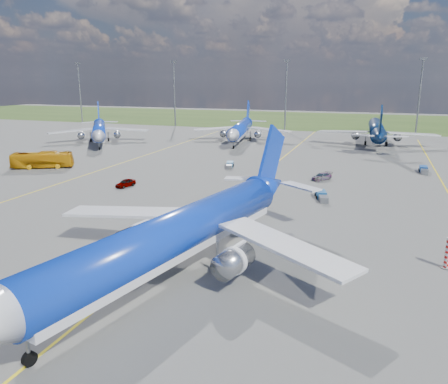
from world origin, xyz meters
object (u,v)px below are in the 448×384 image
(apron_bus, at_px, (42,160))
(service_car_b, at_px, (245,195))
(service_car_c, at_px, (322,176))
(baggage_tug_w, at_px, (322,196))
(baggage_tug_c, at_px, (230,165))
(service_car_a, at_px, (126,183))
(warning_post, at_px, (448,253))
(bg_jet_nnw, at_px, (241,142))
(baggage_tug_e, at_px, (424,170))
(bg_jet_nw, at_px, (100,143))
(main_airliner, at_px, (176,277))
(bg_jet_n, at_px, (375,144))

(apron_bus, height_order, service_car_b, apron_bus)
(service_car_c, bearing_deg, apron_bus, -139.36)
(baggage_tug_w, relative_size, baggage_tug_c, 1.06)
(baggage_tug_w, distance_m, baggage_tug_c, 26.48)
(service_car_b, bearing_deg, service_car_a, 84.18)
(warning_post, xyz_separation_m, bg_jet_nnw, (-42.05, 72.03, -1.50))
(baggage_tug_w, bearing_deg, baggage_tug_e, 42.44)
(apron_bus, bearing_deg, baggage_tug_e, -102.38)
(warning_post, xyz_separation_m, bg_jet_nw, (-77.18, 57.46, -1.50))
(warning_post, distance_m, service_car_c, 36.01)
(service_car_c, height_order, baggage_tug_e, service_car_c)
(baggage_tug_w, height_order, baggage_tug_c, baggage_tug_w)
(bg_jet_nw, bearing_deg, baggage_tug_c, -58.83)
(bg_jet_nw, distance_m, main_airliner, 86.57)
(bg_jet_n, xyz_separation_m, main_airliner, (-15.54, -89.18, 0.00))
(apron_bus, xyz_separation_m, baggage_tug_w, (53.91, -4.90, -1.10))
(bg_jet_nnw, height_order, baggage_tug_e, bg_jet_nnw)
(baggage_tug_w, xyz_separation_m, baggage_tug_c, (-19.88, 17.50, -0.03))
(warning_post, height_order, apron_bus, apron_bus)
(bg_jet_n, distance_m, baggage_tug_c, 49.44)
(main_airliner, relative_size, service_car_c, 10.58)
(baggage_tug_c, bearing_deg, warning_post, -62.43)
(bg_jet_n, xyz_separation_m, baggage_tug_w, (-6.62, -59.23, 0.48))
(service_car_a, bearing_deg, baggage_tug_w, 17.74)
(main_airliner, xyz_separation_m, baggage_tug_w, (8.92, 29.94, 0.48))
(service_car_b, bearing_deg, bg_jet_nw, 48.82)
(service_car_c, bearing_deg, baggage_tug_e, 68.32)
(warning_post, relative_size, service_car_c, 0.73)
(apron_bus, relative_size, service_car_b, 2.24)
(baggage_tug_e, bearing_deg, service_car_b, -131.05)
(apron_bus, distance_m, service_car_a, 24.56)
(baggage_tug_c, distance_m, baggage_tug_e, 36.12)
(service_car_a, xyz_separation_m, baggage_tug_c, (10.76, 20.40, -0.16))
(bg_jet_nw, bearing_deg, baggage_tug_e, -43.38)
(main_airliner, height_order, baggage_tug_e, main_airliner)
(bg_jet_nw, relative_size, baggage_tug_c, 8.32)
(warning_post, bearing_deg, apron_bus, 159.70)
(bg_jet_nnw, height_order, service_car_b, bg_jet_nnw)
(apron_bus, distance_m, service_car_b, 44.37)
(baggage_tug_w, bearing_deg, baggage_tug_c, 123.14)
(service_car_a, bearing_deg, main_airliner, -38.88)
(main_airliner, relative_size, service_car_b, 8.51)
(main_airliner, bearing_deg, bg_jet_n, 92.62)
(baggage_tug_w, height_order, baggage_tug_e, baggage_tug_e)
(bg_jet_nw, distance_m, bg_jet_n, 73.37)
(bg_jet_nnw, relative_size, service_car_b, 7.50)
(bg_jet_nw, height_order, service_car_b, bg_jet_nw)
(main_airliner, height_order, service_car_b, main_airliner)
(service_car_a, relative_size, baggage_tug_w, 0.77)
(warning_post, distance_m, apron_bus, 72.16)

